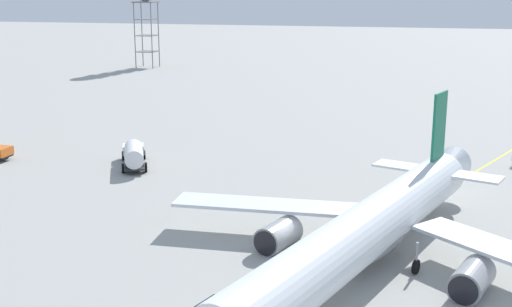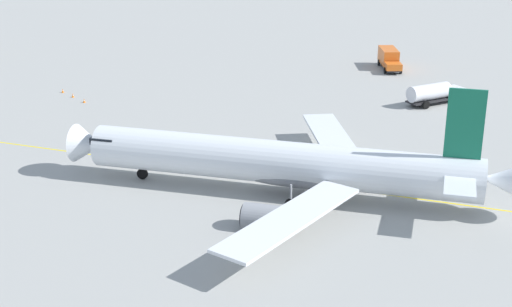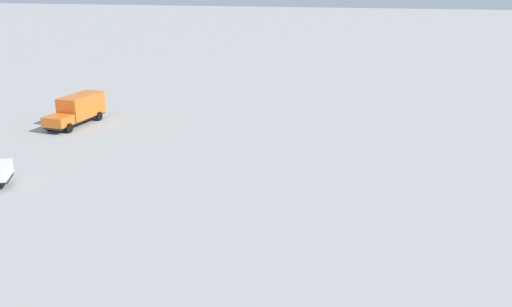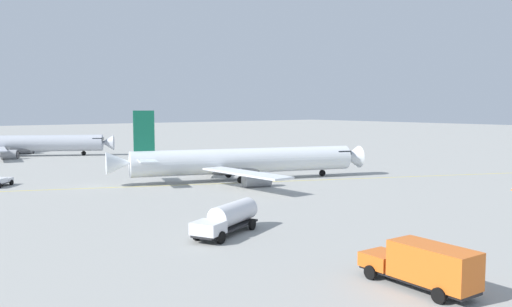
% 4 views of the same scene
% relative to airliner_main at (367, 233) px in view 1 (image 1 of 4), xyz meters
% --- Properties ---
extents(ground_plane, '(600.00, 600.00, 0.00)m').
position_rel_airliner_main_xyz_m(ground_plane, '(-5.63, 2.14, -2.96)').
color(ground_plane, '#9E9E99').
extents(airliner_main, '(35.22, 42.13, 11.58)m').
position_rel_airliner_main_xyz_m(airliner_main, '(0.00, 0.00, 0.00)').
color(airliner_main, silver).
rests_on(airliner_main, ground_plane).
extents(fuel_tanker_truck, '(5.85, 8.92, 2.87)m').
position_rel_airliner_main_xyz_m(fuel_tanker_truck, '(-29.10, 23.02, -1.39)').
color(fuel_tanker_truck, '#232326').
rests_on(fuel_tanker_truck, ground_plane).
extents(taxiway_centreline, '(73.22, 168.81, 0.01)m').
position_rel_airliner_main_xyz_m(taxiway_centreline, '(-2.15, 2.88, -2.95)').
color(taxiway_centreline, yellow).
rests_on(taxiway_centreline, ground_plane).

